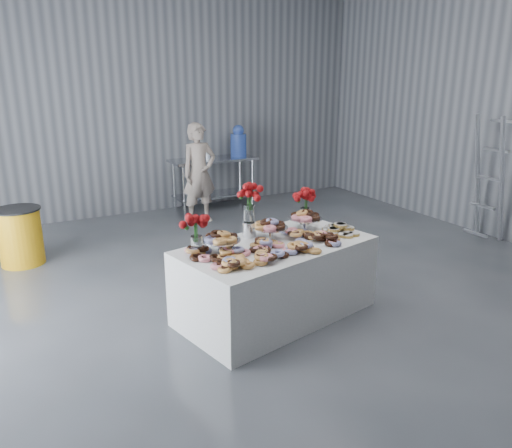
{
  "coord_description": "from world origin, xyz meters",
  "views": [
    {
      "loc": [
        -2.46,
        -3.88,
        2.34
      ],
      "look_at": [
        -0.17,
        0.35,
        0.88
      ],
      "focal_mm": 35.0,
      "sensor_mm": 36.0,
      "label": 1
    }
  ],
  "objects": [
    {
      "name": "trash_barrel",
      "position": [
        -2.24,
        2.77,
        0.36
      ],
      "size": [
        0.57,
        0.57,
        0.73
      ],
      "rotation": [
        0.0,
        0.0,
        0.34
      ],
      "color": "#E9A313",
      "rests_on": "ground"
    },
    {
      "name": "bouquet_right",
      "position": [
        0.5,
        0.47,
        1.05
      ],
      "size": [
        0.26,
        0.26,
        0.42
      ],
      "color": "white",
      "rests_on": "display_table"
    },
    {
      "name": "cake_stand_right",
      "position": [
        0.38,
        0.29,
        0.89
      ],
      "size": [
        0.36,
        0.36,
        0.17
      ],
      "color": "silver",
      "rests_on": "display_table"
    },
    {
      "name": "cake_stand_mid",
      "position": [
        -0.1,
        0.19,
        0.89
      ],
      "size": [
        0.36,
        0.36,
        0.17
      ],
      "color": "silver",
      "rests_on": "display_table"
    },
    {
      "name": "danish_pile",
      "position": [
        0.64,
        0.04,
        0.81
      ],
      "size": [
        0.48,
        0.48,
        0.11
      ],
      "primitive_type": null,
      "color": "silver",
      "rests_on": "display_table"
    },
    {
      "name": "donut_mounds",
      "position": [
        -0.12,
        -0.02,
        0.8
      ],
      "size": [
        1.93,
        1.16,
        0.09
      ],
      "primitive_type": null,
      "rotation": [
        0.0,
        0.0,
        0.21
      ],
      "color": "#DD8D51",
      "rests_on": "display_table"
    },
    {
      "name": "stepladder",
      "position": [
        3.75,
        0.65,
        0.9
      ],
      "size": [
        0.56,
        0.46,
        1.82
      ],
      "primitive_type": null,
      "rotation": [
        0.0,
        -0.18,
        0.0
      ],
      "color": "silver",
      "rests_on": "ground"
    },
    {
      "name": "bouquet_left",
      "position": [
        -0.91,
        0.12,
        1.05
      ],
      "size": [
        0.26,
        0.26,
        0.42
      ],
      "color": "white",
      "rests_on": "display_table"
    },
    {
      "name": "bouquet_center",
      "position": [
        -0.24,
        0.36,
        1.13
      ],
      "size": [
        0.26,
        0.26,
        0.57
      ],
      "color": "silver",
      "rests_on": "display_table"
    },
    {
      "name": "prep_table",
      "position": [
        1.0,
        4.1,
        0.62
      ],
      "size": [
        1.5,
        0.6,
        0.9
      ],
      "color": "silver",
      "rests_on": "ground"
    },
    {
      "name": "person",
      "position": [
        0.47,
        3.45,
        0.8
      ],
      "size": [
        0.62,
        0.44,
        1.59
      ],
      "primitive_type": "imported",
      "rotation": [
        0.0,
        0.0,
        0.1
      ],
      "color": "#CC8C93",
      "rests_on": "ground"
    },
    {
      "name": "ground",
      "position": [
        0.0,
        0.0,
        0.0
      ],
      "size": [
        9.0,
        9.0,
        0.0
      ],
      "primitive_type": "plane",
      "color": "#3C3F44",
      "rests_on": "ground"
    },
    {
      "name": "room_walls",
      "position": [
        -0.27,
        0.07,
        2.64
      ],
      "size": [
        8.04,
        9.04,
        4.02
      ],
      "color": "slate",
      "rests_on": "ground"
    },
    {
      "name": "drink_bottles",
      "position": [
        0.68,
        4.0,
        1.04
      ],
      "size": [
        0.54,
        0.08,
        0.27
      ],
      "primitive_type": null,
      "color": "#268C33",
      "rests_on": "prep_table"
    },
    {
      "name": "cake_stand_left",
      "position": [
        -0.69,
        0.07,
        0.89
      ],
      "size": [
        0.36,
        0.36,
        0.17
      ],
      "color": "silver",
      "rests_on": "display_table"
    },
    {
      "name": "display_table",
      "position": [
        -0.12,
        0.03,
        0.38
      ],
      "size": [
        2.07,
        1.37,
        0.75
      ],
      "primitive_type": "cube",
      "rotation": [
        0.0,
        0.0,
        0.21
      ],
      "color": "white",
      "rests_on": "ground"
    },
    {
      "name": "water_jug",
      "position": [
        1.5,
        4.1,
        1.15
      ],
      "size": [
        0.28,
        0.28,
        0.55
      ],
      "color": "#4670EE",
      "rests_on": "prep_table"
    }
  ]
}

